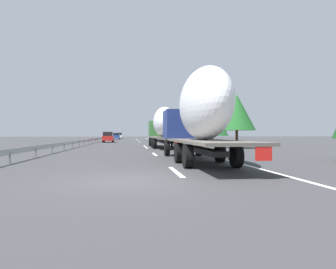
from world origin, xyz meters
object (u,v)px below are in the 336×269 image
Objects in this scene: truck_lead at (163,125)px; road_sign at (166,130)px; truck_trailing at (199,113)px; car_white_van at (119,136)px; car_red_compact at (108,137)px; car_blue_sedan at (116,136)px.

road_sign is (22.64, -3.10, -0.21)m from truck_lead.
car_white_van is at bearing 4.71° from truck_trailing.
truck_trailing is 2.86× the size of car_red_compact.
truck_trailing is 39.46m from car_red_compact.
car_red_compact is at bearing 95.29° from road_sign.
car_white_van is at bearing 12.24° from road_sign.
car_red_compact is at bearing 179.66° from car_white_van.
car_red_compact is at bearing 179.68° from car_blue_sedan.
road_sign is (39.69, -3.10, -0.34)m from truck_trailing.
car_white_van is 48.34m from car_red_compact.
car_red_compact is at bearing 19.00° from truck_lead.
car_red_compact is 1.43× the size of road_sign.
truck_trailing is at bearing 175.53° from road_sign.
truck_lead is 0.95× the size of truck_trailing.
truck_trailing is (-17.05, 0.00, 0.12)m from truck_lead.
car_white_van is at bearing -0.34° from car_red_compact.
truck_trailing is 87.36m from car_white_van.
road_sign is (0.98, -10.56, 1.31)m from car_red_compact.
car_red_compact is (-28.60, 0.16, 0.04)m from car_blue_sedan.
car_white_van is 0.92× the size of car_red_compact.
truck_trailing is 39.81m from road_sign.
truck_lead is 70.39m from car_white_van.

